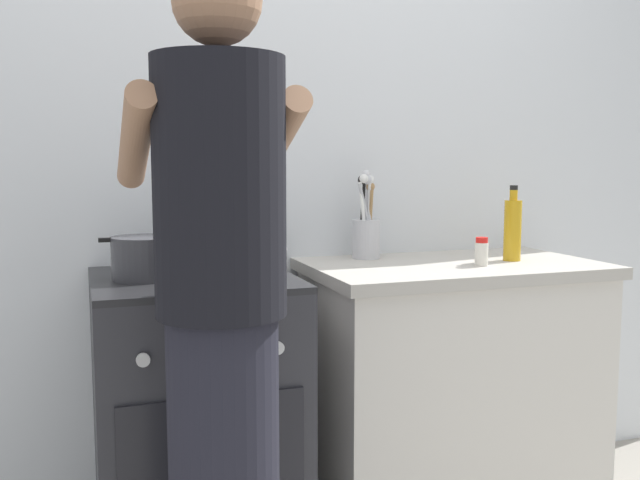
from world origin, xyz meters
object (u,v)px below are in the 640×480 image
object	(u,v)px
stove_range	(196,419)
mixing_bowl	(241,260)
pot	(145,258)
spice_bottle	(482,252)
oil_bottle	(513,229)
utensil_crock	(366,230)
person	(222,331)

from	to	relation	value
stove_range	mixing_bowl	distance (m)	0.52
pot	mixing_bowl	xyz separation A→B (m)	(0.28, -0.04, -0.02)
stove_range	spice_bottle	size ratio (longest dim) A/B	9.35
stove_range	oil_bottle	world-z (taller)	oil_bottle
stove_range	pot	size ratio (longest dim) A/B	3.40
spice_bottle	mixing_bowl	bearing A→B (deg)	175.66
pot	spice_bottle	world-z (taller)	pot
oil_bottle	utensil_crock	bearing A→B (deg)	154.45
utensil_crock	person	bearing A→B (deg)	-132.01
spice_bottle	oil_bottle	xyz separation A→B (m)	(0.17, 0.07, 0.07)
stove_range	mixing_bowl	xyz separation A→B (m)	(0.14, -0.04, 0.50)
person	stove_range	bearing A→B (deg)	87.85
pot	person	bearing A→B (deg)	-77.77
spice_bottle	oil_bottle	world-z (taller)	oil_bottle
pot	utensil_crock	size ratio (longest dim) A/B	0.83
mixing_bowl	person	distance (m)	0.55
stove_range	mixing_bowl	world-z (taller)	mixing_bowl
pot	person	world-z (taller)	person
oil_bottle	pot	bearing A→B (deg)	178.90
pot	utensil_crock	xyz separation A→B (m)	(0.79, 0.20, 0.04)
utensil_crock	spice_bottle	world-z (taller)	utensil_crock
pot	oil_bottle	distance (m)	1.26
utensil_crock	mixing_bowl	bearing A→B (deg)	-155.56
utensil_crock	spice_bottle	xyz separation A→B (m)	(0.29, -0.29, -0.06)
pot	spice_bottle	distance (m)	1.09
utensil_crock	pot	bearing A→B (deg)	-166.02
spice_bottle	person	distance (m)	1.07
mixing_bowl	stove_range	bearing A→B (deg)	165.51
pot	mixing_bowl	world-z (taller)	pot
stove_range	utensil_crock	world-z (taller)	utensil_crock
spice_bottle	oil_bottle	bearing A→B (deg)	23.37
mixing_bowl	utensil_crock	distance (m)	0.57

